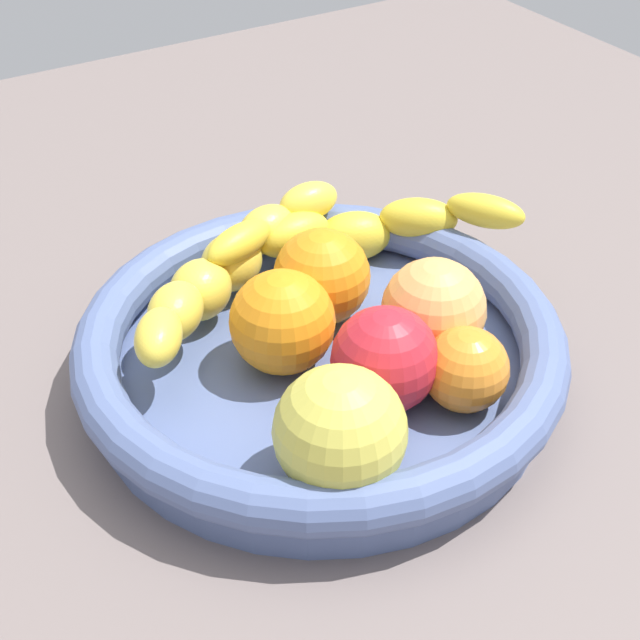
% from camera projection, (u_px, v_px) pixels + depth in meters
% --- Properties ---
extents(kitchen_counter, '(1.20, 1.20, 0.03)m').
position_uv_depth(kitchen_counter, '(320.00, 398.00, 0.61)').
color(kitchen_counter, '#6D605D').
rests_on(kitchen_counter, ground).
extents(fruit_bowl, '(0.31, 0.31, 0.05)m').
position_uv_depth(fruit_bowl, '(320.00, 350.00, 0.58)').
color(fruit_bowl, '#536597').
rests_on(fruit_bowl, kitchen_counter).
extents(banana_draped_left, '(0.20, 0.13, 0.05)m').
position_uv_depth(banana_draped_left, '(224.00, 270.00, 0.61)').
color(banana_draped_left, yellow).
rests_on(banana_draped_left, fruit_bowl).
extents(banana_draped_right, '(0.22, 0.11, 0.06)m').
position_uv_depth(banana_draped_right, '(358.00, 229.00, 0.65)').
color(banana_draped_right, yellow).
rests_on(banana_draped_right, fruit_bowl).
extents(orange_front, '(0.07, 0.07, 0.07)m').
position_uv_depth(orange_front, '(282.00, 322.00, 0.56)').
color(orange_front, orange).
rests_on(orange_front, fruit_bowl).
extents(orange_mid_left, '(0.06, 0.06, 0.06)m').
position_uv_depth(orange_mid_left, '(322.00, 277.00, 0.60)').
color(orange_mid_left, orange).
rests_on(orange_mid_left, fruit_bowl).
extents(orange_mid_right, '(0.05, 0.05, 0.05)m').
position_uv_depth(orange_mid_right, '(466.00, 369.00, 0.54)').
color(orange_mid_right, orange).
rests_on(orange_mid_right, fruit_bowl).
extents(tomato_red, '(0.06, 0.06, 0.06)m').
position_uv_depth(tomato_red, '(385.00, 360.00, 0.53)').
color(tomato_red, red).
rests_on(tomato_red, fruit_bowl).
extents(peach_blush, '(0.07, 0.07, 0.07)m').
position_uv_depth(peach_blush, '(434.00, 310.00, 0.57)').
color(peach_blush, '#EDA659').
rests_on(peach_blush, fruit_bowl).
extents(apple_yellow, '(0.07, 0.07, 0.07)m').
position_uv_depth(apple_yellow, '(340.00, 431.00, 0.48)').
color(apple_yellow, '#D5CB4E').
rests_on(apple_yellow, fruit_bowl).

